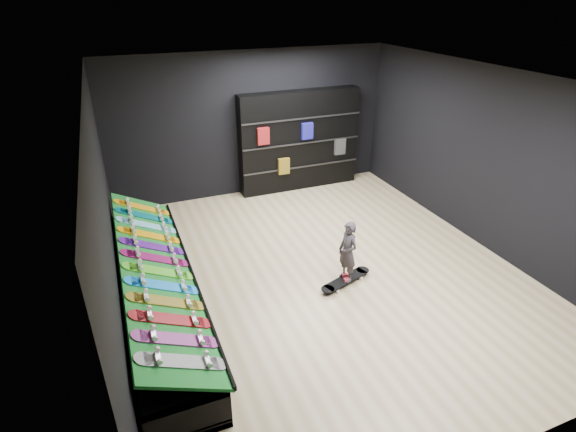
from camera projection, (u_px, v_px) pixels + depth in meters
name	position (u px, v px, depth m)	size (l,w,h in m)	color
floor	(321.00, 271.00, 7.23)	(6.00, 7.00, 0.01)	#C8B287
ceiling	(329.00, 80.00, 5.86)	(6.00, 7.00, 0.01)	white
wall_back	(252.00, 125.00, 9.43)	(6.00, 0.02, 3.00)	black
wall_front	(514.00, 343.00, 3.65)	(6.00, 0.02, 3.00)	black
wall_left	(107.00, 221.00, 5.55)	(0.02, 7.00, 3.00)	black
wall_right	(485.00, 159.00, 7.54)	(0.02, 7.00, 3.00)	black
display_rack	(157.00, 295.00, 6.27)	(0.90, 4.50, 0.50)	black
turf_ramp	(157.00, 266.00, 6.07)	(1.00, 4.50, 0.04)	#0E5B1A
back_shelving	(299.00, 141.00, 9.82)	(2.70, 0.31, 2.16)	black
floor_skateboard	(346.00, 281.00, 6.91)	(0.98, 0.22, 0.09)	black
child	(347.00, 263.00, 6.75)	(0.22, 0.15, 0.58)	black
display_board_0	(182.00, 361.00, 4.50)	(0.98, 0.22, 0.09)	black
display_board_1	(177.00, 339.00, 4.78)	(0.98, 0.22, 0.09)	#2626BF
display_board_2	(171.00, 319.00, 5.07)	(0.98, 0.22, 0.09)	red
display_board_3	(167.00, 301.00, 5.35)	(0.98, 0.22, 0.09)	yellow
display_board_4	(163.00, 285.00, 5.64)	(0.98, 0.22, 0.09)	blue
display_board_5	(159.00, 271.00, 5.92)	(0.98, 0.22, 0.09)	green
display_board_6	(156.00, 258.00, 6.21)	(0.98, 0.22, 0.09)	#E5198C
display_board_7	(153.00, 246.00, 6.49)	(0.98, 0.22, 0.09)	purple
display_board_8	(150.00, 235.00, 6.78)	(0.98, 0.22, 0.09)	yellow
display_board_9	(147.00, 225.00, 7.06)	(0.98, 0.22, 0.09)	#0CB2E5
display_board_10	(145.00, 216.00, 7.35)	(0.98, 0.22, 0.09)	#0C8C99
display_board_11	(143.00, 207.00, 7.63)	(0.98, 0.22, 0.09)	orange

